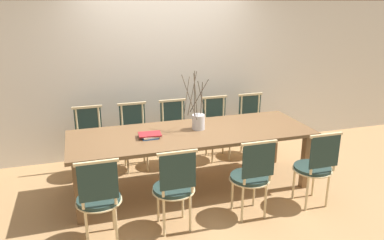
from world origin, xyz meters
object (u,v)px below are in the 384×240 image
at_px(chair_far_center, 175,130).
at_px(vase_centerpiece, 198,121).
at_px(chair_near_center, 252,174).
at_px(book_stack, 150,135).
at_px(dining_table, 192,138).

bearing_deg(chair_far_center, vase_centerpiece, 98.08).
bearing_deg(chair_near_center, chair_far_center, 104.17).
xyz_separation_m(chair_far_center, vase_centerpiece, (0.10, -0.73, 0.36)).
height_order(chair_near_center, chair_far_center, same).
xyz_separation_m(chair_near_center, book_stack, (-0.93, 0.77, 0.27)).
xyz_separation_m(dining_table, chair_far_center, (-0.00, 0.81, -0.17)).
xyz_separation_m(chair_far_center, book_stack, (-0.52, -0.85, 0.27)).
relative_size(chair_near_center, book_stack, 3.37).
xyz_separation_m(chair_near_center, chair_far_center, (-0.41, 1.62, 0.00)).
bearing_deg(dining_table, vase_centerpiece, 37.04).
bearing_deg(book_stack, chair_far_center, 58.55).
height_order(dining_table, vase_centerpiece, vase_centerpiece).
xyz_separation_m(chair_near_center, vase_centerpiece, (-0.31, 0.89, 0.36)).
bearing_deg(dining_table, chair_far_center, 90.01).
relative_size(chair_far_center, book_stack, 3.37).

